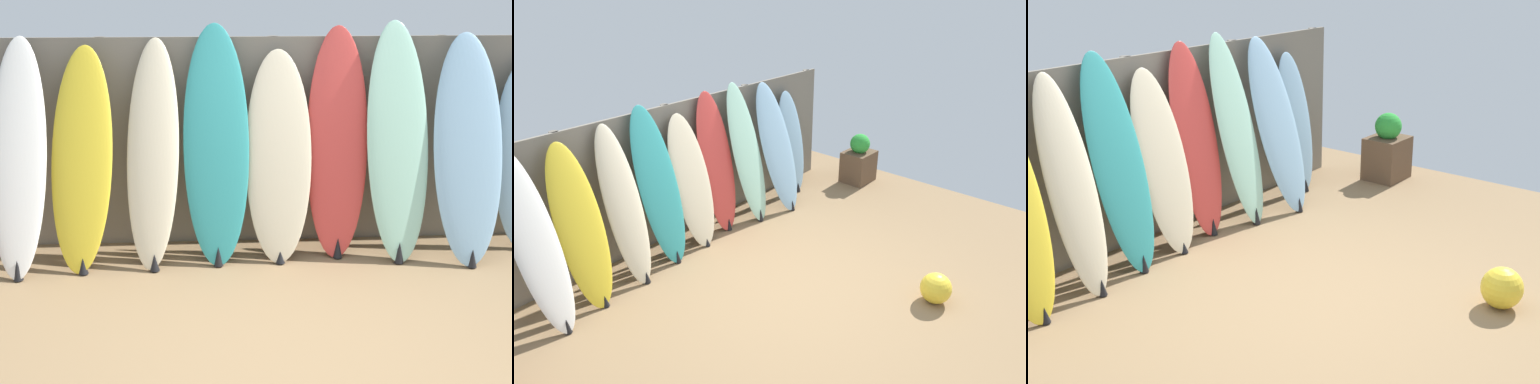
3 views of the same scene
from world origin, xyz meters
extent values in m
plane|color=#8E704C|center=(0.00, 0.00, 0.00)|extent=(7.68, 7.68, 0.00)
cube|color=gray|center=(0.00, 2.00, 0.90)|extent=(6.08, 0.04, 1.80)
cylinder|color=#6C655B|center=(-1.44, 2.04, 0.90)|extent=(0.10, 0.10, 1.80)
cylinder|color=#6C655B|center=(0.00, 2.04, 0.90)|extent=(0.10, 0.10, 1.80)
cylinder|color=#6C655B|center=(1.44, 2.04, 0.90)|extent=(0.10, 0.10, 1.80)
cylinder|color=#6C655B|center=(2.88, 2.04, 0.90)|extent=(0.10, 0.10, 1.80)
ellipsoid|color=white|center=(-2.06, 1.52, 0.92)|extent=(0.45, 0.80, 1.84)
cone|color=black|center=(-2.06, 1.19, 0.09)|extent=(0.08, 0.08, 0.16)
ellipsoid|color=yellow|center=(-1.57, 1.56, 0.88)|extent=(0.57, 0.71, 1.76)
cone|color=black|center=(-1.57, 1.28, 0.07)|extent=(0.08, 0.08, 0.13)
ellipsoid|color=beige|center=(-1.01, 1.60, 0.91)|extent=(0.50, 0.73, 1.82)
cone|color=black|center=(-1.01, 1.31, 0.08)|extent=(0.08, 0.08, 0.14)
ellipsoid|color=teal|center=(-0.49, 1.62, 0.96)|extent=(0.54, 0.58, 1.93)
cone|color=black|center=(-0.49, 1.38, 0.09)|extent=(0.08, 0.08, 0.16)
ellipsoid|color=beige|center=(0.02, 1.63, 0.86)|extent=(0.57, 0.56, 1.72)
cone|color=black|center=(0.02, 1.40, 0.06)|extent=(0.08, 0.08, 0.10)
ellipsoid|color=#D13D38|center=(0.51, 1.69, 0.95)|extent=(0.55, 0.52, 1.90)
cone|color=black|center=(0.51, 1.49, 0.09)|extent=(0.08, 0.08, 0.17)
ellipsoid|color=#9ED6BC|center=(1.00, 1.59, 0.97)|extent=(0.54, 0.61, 1.95)
cone|color=black|center=(1.00, 1.34, 0.10)|extent=(0.08, 0.08, 0.18)
ellipsoid|color=#8CB7D6|center=(1.57, 1.53, 0.93)|extent=(0.61, 0.77, 1.85)
cone|color=black|center=(1.57, 1.21, 0.08)|extent=(0.08, 0.08, 0.15)
ellipsoid|color=#8CB7D6|center=(2.15, 1.72, 0.81)|extent=(0.59, 0.40, 1.62)
cone|color=black|center=(2.15, 1.57, 0.08)|extent=(0.08, 0.08, 0.14)
cube|color=brown|center=(3.17, 1.09, 0.26)|extent=(0.51, 0.43, 0.53)
sphere|color=green|center=(3.17, 1.09, 0.67)|extent=(0.33, 0.33, 0.33)
sphere|color=yellow|center=(0.89, -1.36, 0.17)|extent=(0.34, 0.34, 0.34)
camera|label=1|loc=(-0.54, -4.04, 2.28)|focal=50.00mm
camera|label=2|loc=(-3.69, -2.97, 3.42)|focal=35.00mm
camera|label=3|loc=(-4.20, -3.19, 2.80)|focal=50.00mm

